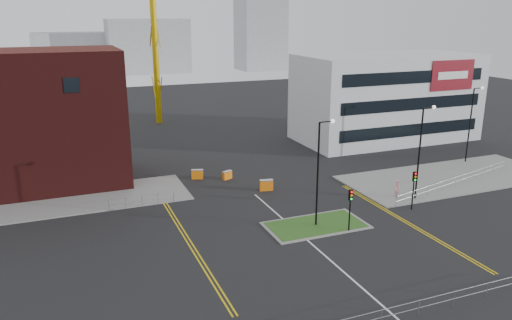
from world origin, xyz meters
The scene contains 26 objects.
ground centered at (0.00, 0.00, 0.00)m, with size 200.00×200.00×0.00m, color black.
pavement_left centered at (-20.00, 22.00, 0.06)m, with size 28.00×8.00×0.12m, color slate.
pavement_right centered at (22.00, 14.00, 0.06)m, with size 24.00×10.00×0.12m, color slate.
island_kerb centered at (2.00, 8.00, 0.04)m, with size 8.60×4.60×0.08m, color slate.
grass_island centered at (2.00, 8.00, 0.06)m, with size 8.00×4.00×0.12m, color #24521B.
office_block centered at (26.01, 31.97, 6.00)m, with size 25.00×12.20×12.00m.
streetlamp_island centered at (2.22, 8.00, 5.41)m, with size 1.46×0.36×9.18m.
streetlamp_right_near centered at (14.22, 10.00, 5.41)m, with size 1.46×0.36×9.18m.
streetlamp_right_far centered at (28.22, 18.00, 5.41)m, with size 1.46×0.36×9.18m.
traffic_light_island centered at (4.00, 5.98, 2.57)m, with size 0.28×0.33×3.65m.
traffic_light_right centered at (12.00, 7.98, 2.57)m, with size 0.28×0.33×3.65m.
railing_front centered at (0.00, -6.00, 0.78)m, with size 24.05×0.05×1.10m.
railing_left centered at (-11.00, 18.00, 0.74)m, with size 6.05×0.05×1.10m.
railing_right centered at (20.50, 11.50, 0.78)m, with size 19.05×5.05×1.10m.
centre_line centered at (0.00, 2.00, 0.01)m, with size 0.15×30.00×0.01m, color silver.
yellow_left_a centered at (-9.00, 10.00, 0.01)m, with size 0.12×24.00×0.01m, color gold.
yellow_left_b centered at (-8.70, 10.00, 0.01)m, with size 0.12×24.00×0.01m, color gold.
yellow_right_a centered at (9.50, 6.00, 0.01)m, with size 0.12×20.00×0.01m, color gold.
yellow_right_b centered at (9.80, 6.00, 0.01)m, with size 0.12×20.00×0.01m, color gold.
skyline_b centered at (10.00, 130.00, 8.00)m, with size 24.00×12.00×16.00m, color gray.
skyline_c centered at (45.00, 125.00, 14.00)m, with size 14.00×12.00×28.00m, color gray.
skyline_d centered at (-8.00, 140.00, 6.00)m, with size 30.00×12.00×12.00m, color gray.
pedestrian centered at (12.60, 11.02, 0.90)m, with size 0.65×0.43×1.80m, color pink.
barrier_left centered at (-1.00, 22.68, 0.51)m, with size 1.17×0.77×0.94m.
barrier_mid centered at (-4.00, 24.00, 0.57)m, with size 1.33×0.79×1.06m.
barrier_right centered at (1.54, 17.75, 0.62)m, with size 1.42×0.68×1.14m.
Camera 1 is at (-17.35, -26.50, 17.34)m, focal length 35.00 mm.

